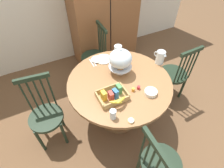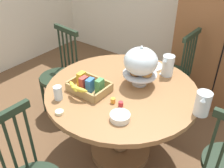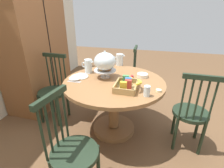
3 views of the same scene
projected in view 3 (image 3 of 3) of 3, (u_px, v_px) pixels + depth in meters
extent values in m
plane|color=brown|center=(121.00, 126.00, 2.43)|extent=(10.00, 10.00, 0.00)
cube|color=brown|center=(35.00, 49.00, 2.69)|extent=(1.10, 0.56, 1.90)
cube|color=black|center=(50.00, 44.00, 2.59)|extent=(0.01, 0.01, 1.52)
cylinder|color=olive|center=(114.00, 82.00, 2.06)|extent=(1.23, 1.23, 0.04)
cylinder|color=brown|center=(114.00, 106.00, 2.20)|extent=(0.14, 0.14, 0.63)
cylinder|color=brown|center=(114.00, 128.00, 2.34)|extent=(0.56, 0.56, 0.06)
cylinder|color=#1E2D1E|center=(191.00, 113.00, 1.94)|extent=(0.40, 0.40, 0.04)
cylinder|color=#1E2D1E|center=(198.00, 124.00, 2.11)|extent=(0.04, 0.04, 0.45)
cylinder|color=#1E2D1E|center=(174.00, 120.00, 2.19)|extent=(0.04, 0.04, 0.45)
cylinder|color=#1E2D1E|center=(202.00, 139.00, 1.87)|extent=(0.04, 0.04, 0.45)
cylinder|color=#1E2D1E|center=(175.00, 134.00, 1.94)|extent=(0.04, 0.04, 0.45)
cylinder|color=#1E2D1E|center=(213.00, 103.00, 1.66)|extent=(0.02, 0.02, 0.48)
cylinder|color=#1E2D1E|center=(205.00, 102.00, 1.68)|extent=(0.02, 0.02, 0.48)
cylinder|color=#1E2D1E|center=(197.00, 101.00, 1.70)|extent=(0.02, 0.02, 0.48)
cylinder|color=#1E2D1E|center=(190.00, 100.00, 1.72)|extent=(0.02, 0.02, 0.48)
cylinder|color=#1E2D1E|center=(182.00, 99.00, 1.73)|extent=(0.02, 0.02, 0.48)
cube|color=#1E2D1E|center=(203.00, 77.00, 1.59)|extent=(0.05, 0.36, 0.05)
cylinder|color=#1E2D1E|center=(125.00, 76.00, 2.99)|extent=(0.40, 0.40, 0.04)
cylinder|color=#1E2D1E|center=(118.00, 84.00, 3.23)|extent=(0.04, 0.04, 0.45)
cylinder|color=#1E2D1E|center=(116.00, 90.00, 2.98)|extent=(0.04, 0.04, 0.45)
cylinder|color=#1E2D1E|center=(133.00, 85.00, 3.18)|extent=(0.04, 0.04, 0.45)
cylinder|color=#1E2D1E|center=(131.00, 92.00, 2.93)|extent=(0.04, 0.04, 0.45)
cylinder|color=#1E2D1E|center=(136.00, 61.00, 2.98)|extent=(0.02, 0.02, 0.48)
cylinder|color=#1E2D1E|center=(135.00, 62.00, 2.92)|extent=(0.02, 0.02, 0.48)
cylinder|color=#1E2D1E|center=(135.00, 64.00, 2.86)|extent=(0.02, 0.02, 0.48)
cylinder|color=#1E2D1E|center=(134.00, 65.00, 2.79)|extent=(0.02, 0.02, 0.48)
cylinder|color=#1E2D1E|center=(134.00, 66.00, 2.73)|extent=(0.02, 0.02, 0.48)
cube|color=#1E2D1E|center=(136.00, 48.00, 2.75)|extent=(0.36, 0.05, 0.05)
cylinder|color=#1E2D1E|center=(53.00, 92.00, 2.41)|extent=(0.40, 0.40, 0.04)
cylinder|color=#1E2D1E|center=(41.00, 109.00, 2.42)|extent=(0.04, 0.04, 0.45)
cylinder|color=#1E2D1E|center=(58.00, 112.00, 2.34)|extent=(0.04, 0.04, 0.45)
cylinder|color=#1E2D1E|center=(52.00, 100.00, 2.66)|extent=(0.04, 0.04, 0.45)
cylinder|color=#1E2D1E|center=(68.00, 102.00, 2.59)|extent=(0.04, 0.04, 0.45)
cylinder|color=#1E2D1E|center=(48.00, 72.00, 2.49)|extent=(0.02, 0.02, 0.48)
cylinder|color=#1E2D1E|center=(52.00, 72.00, 2.47)|extent=(0.02, 0.02, 0.48)
cylinder|color=#1E2D1E|center=(57.00, 73.00, 2.45)|extent=(0.02, 0.02, 0.48)
cylinder|color=#1E2D1E|center=(61.00, 73.00, 2.43)|extent=(0.02, 0.02, 0.48)
cylinder|color=#1E2D1E|center=(65.00, 74.00, 2.42)|extent=(0.02, 0.02, 0.48)
cube|color=#1E2D1E|center=(54.00, 55.00, 2.35)|extent=(0.05, 0.36, 0.05)
cylinder|color=#1E2D1E|center=(75.00, 153.00, 1.39)|extent=(0.40, 0.40, 0.04)
cylinder|color=#1E2D1E|center=(98.00, 165.00, 1.56)|extent=(0.04, 0.04, 0.45)
cylinder|color=#1E2D1E|center=(73.00, 156.00, 1.65)|extent=(0.04, 0.04, 0.45)
cylinder|color=#1E2D1E|center=(42.00, 137.00, 1.23)|extent=(0.02, 0.02, 0.48)
cylinder|color=#1E2D1E|center=(49.00, 131.00, 1.29)|extent=(0.02, 0.02, 0.48)
cylinder|color=#1E2D1E|center=(55.00, 125.00, 1.35)|extent=(0.02, 0.02, 0.48)
cylinder|color=#1E2D1E|center=(60.00, 120.00, 1.41)|extent=(0.02, 0.02, 0.48)
cylinder|color=#1E2D1E|center=(65.00, 116.00, 1.47)|extent=(0.02, 0.02, 0.48)
cube|color=#1E2D1E|center=(50.00, 97.00, 1.24)|extent=(0.36, 0.08, 0.05)
cylinder|color=silver|center=(105.00, 77.00, 2.15)|extent=(0.12, 0.12, 0.02)
cylinder|color=silver|center=(105.00, 74.00, 2.14)|extent=(0.03, 0.03, 0.09)
cylinder|color=silver|center=(105.00, 70.00, 2.12)|extent=(0.28, 0.28, 0.01)
torus|color=#B27033|center=(107.00, 67.00, 2.16)|extent=(0.10, 0.10, 0.03)
torus|color=#D19347|center=(102.00, 69.00, 2.09)|extent=(0.10, 0.10, 0.03)
torus|color=#935628|center=(108.00, 69.00, 2.08)|extent=(0.10, 0.10, 0.03)
ellipsoid|color=silver|center=(105.00, 61.00, 2.07)|extent=(0.27, 0.27, 0.22)
sphere|color=silver|center=(105.00, 52.00, 2.02)|extent=(0.02, 0.02, 0.02)
cylinder|color=silver|center=(88.00, 66.00, 2.28)|extent=(0.10, 0.10, 0.18)
cylinder|color=orange|center=(88.00, 68.00, 2.29)|extent=(0.09, 0.09, 0.13)
cone|color=silver|center=(92.00, 61.00, 2.23)|extent=(0.04, 0.04, 0.03)
torus|color=silver|center=(84.00, 65.00, 2.30)|extent=(0.02, 0.08, 0.07)
cylinder|color=silver|center=(120.00, 60.00, 2.59)|extent=(0.11, 0.11, 0.18)
cylinder|color=white|center=(120.00, 61.00, 2.60)|extent=(0.09, 0.09, 0.12)
cone|color=silver|center=(124.00, 55.00, 2.55)|extent=(0.04, 0.04, 0.03)
torus|color=silver|center=(115.00, 59.00, 2.59)|extent=(0.03, 0.08, 0.07)
cube|color=tan|center=(126.00, 88.00, 1.84)|extent=(0.30, 0.22, 0.01)
cube|color=tan|center=(136.00, 87.00, 1.81)|extent=(0.30, 0.02, 0.07)
cube|color=tan|center=(116.00, 85.00, 1.86)|extent=(0.30, 0.02, 0.07)
cube|color=tan|center=(123.00, 92.00, 1.70)|extent=(0.02, 0.22, 0.07)
cube|color=tan|center=(128.00, 81.00, 1.96)|extent=(0.02, 0.22, 0.07)
cube|color=gold|center=(123.00, 87.00, 1.74)|extent=(0.05, 0.07, 0.11)
cube|color=#B23D33|center=(128.00, 85.00, 1.78)|extent=(0.04, 0.07, 0.11)
cube|color=#336BAD|center=(128.00, 83.00, 1.84)|extent=(0.05, 0.08, 0.11)
cube|color=#47894C|center=(126.00, 80.00, 1.90)|extent=(0.05, 0.07, 0.11)
ellipsoid|color=yellow|center=(139.00, 83.00, 1.75)|extent=(0.14, 0.08, 0.05)
ellipsoid|color=yellow|center=(139.00, 82.00, 1.77)|extent=(0.13, 0.03, 0.05)
ellipsoid|color=yellow|center=(140.00, 81.00, 1.80)|extent=(0.14, 0.08, 0.05)
cylinder|color=white|center=(80.00, 77.00, 2.16)|extent=(0.22, 0.22, 0.01)
cylinder|color=white|center=(75.00, 78.00, 2.09)|extent=(0.15, 0.15, 0.01)
cylinder|color=white|center=(142.00, 75.00, 2.16)|extent=(0.14, 0.14, 0.04)
cylinder|color=silver|center=(147.00, 91.00, 1.67)|extent=(0.06, 0.06, 0.11)
cylinder|color=beige|center=(159.00, 91.00, 1.78)|extent=(0.06, 0.06, 0.02)
cylinder|color=#B7282D|center=(132.00, 77.00, 2.12)|extent=(0.04, 0.04, 0.04)
cylinder|color=orange|center=(131.00, 79.00, 2.05)|extent=(0.04, 0.04, 0.04)
cube|color=silver|center=(75.00, 81.00, 2.04)|extent=(0.02, 0.17, 0.01)
cube|color=silver|center=(74.00, 82.00, 2.01)|extent=(0.02, 0.17, 0.01)
cube|color=silver|center=(84.00, 73.00, 2.29)|extent=(0.02, 0.17, 0.01)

